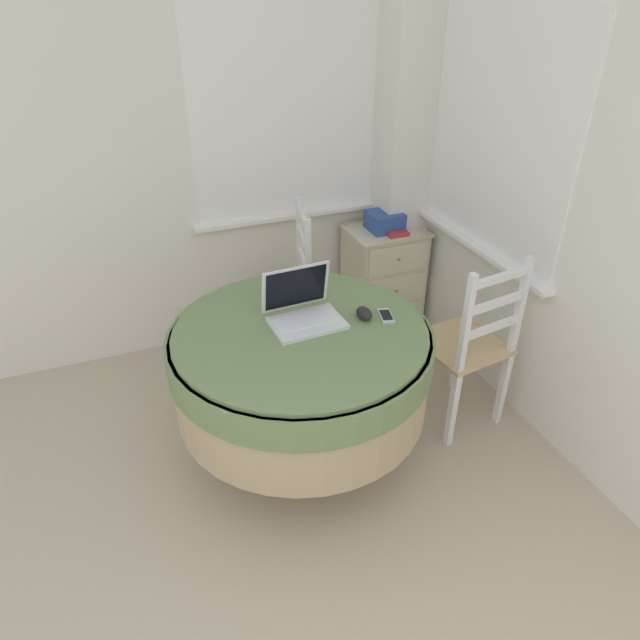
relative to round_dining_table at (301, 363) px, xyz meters
The scene contains 10 objects.
corner_room_shell 0.82m from the round_dining_table, ahead, with size 4.21×5.14×2.55m.
round_dining_table is the anchor object (origin of this frame).
laptop 0.24m from the round_dining_table, 61.15° to the left, with size 0.32×0.27×0.23m.
computer_mouse 0.36m from the round_dining_table, ahead, with size 0.06×0.10×0.05m.
cell_phone 0.43m from the round_dining_table, ahead, with size 0.08×0.13×0.01m.
dining_chair_near_back_window 0.86m from the round_dining_table, 77.29° to the left, with size 0.47×0.46×0.97m.
dining_chair_near_right_window 0.87m from the round_dining_table, ahead, with size 0.44×0.45×0.97m.
corner_cabinet 1.40m from the round_dining_table, 47.20° to the left, with size 0.48×0.40×0.67m.
storage_box 1.37m from the round_dining_table, 47.50° to the left, with size 0.20×0.19×0.11m.
book_on_cabinet 1.36m from the round_dining_table, 45.12° to the left, with size 0.13×0.21×0.02m.
Camera 1 is at (0.07, 0.11, 2.06)m, focal length 32.00 mm.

